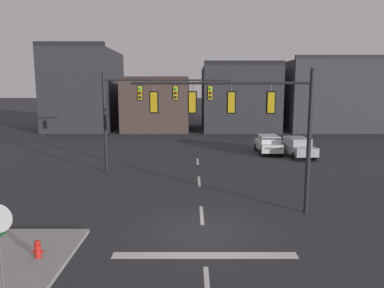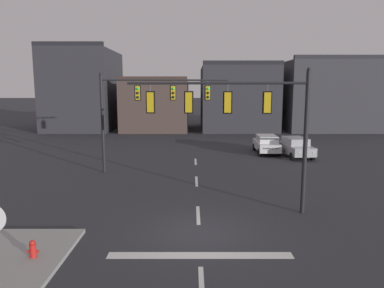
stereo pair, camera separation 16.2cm
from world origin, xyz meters
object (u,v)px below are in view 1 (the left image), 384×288
(car_lot_nearside, at_px, (296,147))
(signal_mast_near_side, at_px, (244,113))
(car_lot_middle, at_px, (267,144))
(fire_hydrant, at_px, (36,252))
(signal_mast_far_side, at_px, (146,102))

(car_lot_nearside, bearing_deg, signal_mast_near_side, -115.51)
(car_lot_middle, bearing_deg, fire_hydrant, -120.53)
(signal_mast_near_side, relative_size, fire_hydrant, 10.87)
(signal_mast_near_side, relative_size, car_lot_nearside, 1.78)
(signal_mast_near_side, distance_m, signal_mast_far_side, 9.82)
(signal_mast_far_side, height_order, fire_hydrant, signal_mast_far_side)
(signal_mast_near_side, bearing_deg, signal_mast_far_side, 123.67)
(signal_mast_near_side, xyz_separation_m, car_lot_nearside, (6.46, 13.53, -3.75))
(car_lot_nearside, height_order, fire_hydrant, car_lot_nearside)
(car_lot_nearside, relative_size, car_lot_middle, 1.02)
(car_lot_nearside, bearing_deg, fire_hydrant, -127.08)
(signal_mast_far_side, distance_m, fire_hydrant, 14.04)
(car_lot_middle, height_order, fire_hydrant, car_lot_middle)
(signal_mast_near_side, bearing_deg, car_lot_middle, 74.02)
(signal_mast_near_side, xyz_separation_m, fire_hydrant, (-7.53, -4.98, -4.28))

